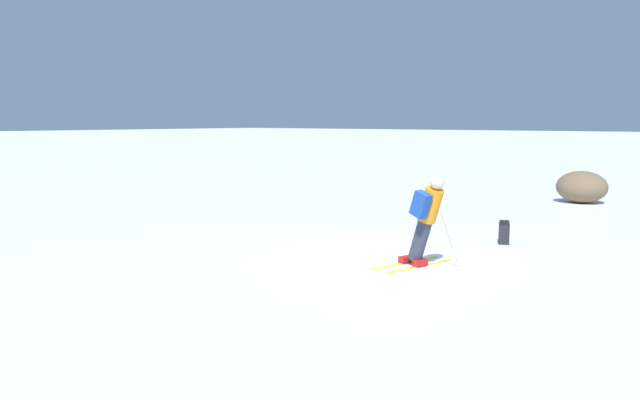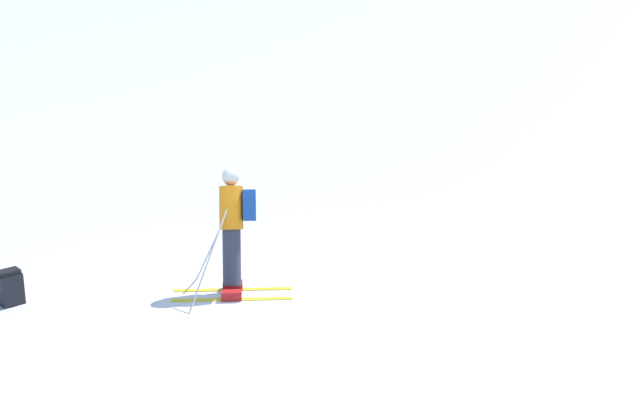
# 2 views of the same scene
# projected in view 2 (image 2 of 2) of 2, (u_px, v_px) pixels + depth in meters

# --- Properties ---
(ground_plane) EXTENTS (300.00, 300.00, 0.00)m
(ground_plane) POSITION_uv_depth(u_px,v_px,m) (242.00, 312.00, 11.98)
(ground_plane) COLOR white
(skier) EXTENTS (1.25, 1.74, 1.76)m
(skier) POSITION_uv_depth(u_px,v_px,m) (233.00, 223.00, 12.60)
(skier) COLOR yellow
(skier) RESTS_ON ground
(spare_backpack) EXTENTS (0.32, 0.36, 0.50)m
(spare_backpack) POSITION_uv_depth(u_px,v_px,m) (11.00, 287.00, 12.18)
(spare_backpack) COLOR black
(spare_backpack) RESTS_ON ground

